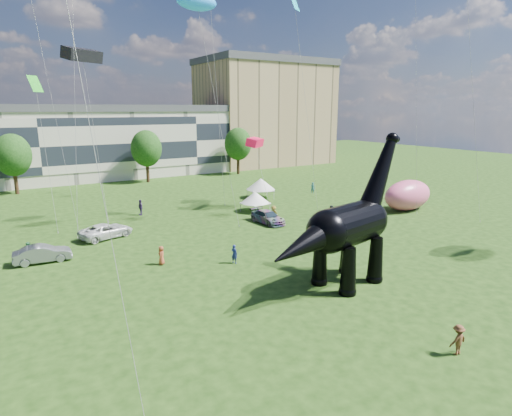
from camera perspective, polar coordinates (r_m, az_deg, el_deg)
ground at (r=27.23m, az=5.59°, el=-14.13°), size 220.00×220.00×0.00m
terrace_row at (r=81.62m, az=-27.24°, el=7.16°), size 78.00×11.00×12.00m
apartment_block at (r=100.44m, az=1.20°, el=12.30°), size 28.00×18.00×22.00m
tree_mid_left at (r=72.39m, az=-29.75°, el=6.54°), size 5.20×5.20×9.44m
tree_mid_right at (r=75.88m, az=-14.44°, el=8.06°), size 5.20×5.20×9.44m
tree_far_right at (r=83.11m, az=-2.42°, el=8.87°), size 5.20×5.20×9.44m
dinosaur_sculpture at (r=30.70m, az=11.73°, el=-2.75°), size 13.62×4.82×11.09m
car_grey at (r=39.68m, az=-26.58°, el=-5.47°), size 4.56×1.89×1.47m
car_white at (r=44.58m, az=-19.34°, el=-2.88°), size 5.63×3.73×1.44m
car_dark at (r=47.45m, az=1.59°, el=-1.22°), size 2.23×4.89×1.39m
gazebo_near at (r=52.73m, az=-0.11°, el=1.40°), size 4.16×4.16×2.46m
gazebo_far at (r=60.72m, az=0.63°, el=3.20°), size 4.99×4.99×2.82m
inflatable_pink at (r=56.65m, az=19.57°, el=1.63°), size 7.81×4.26×3.79m
visitors at (r=41.59m, az=-5.29°, el=-3.12°), size 54.33×39.05×1.88m
kites at (r=42.34m, az=6.91°, el=17.35°), size 62.73×50.77×27.29m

